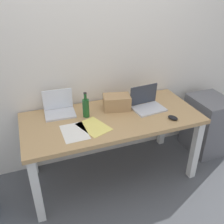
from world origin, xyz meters
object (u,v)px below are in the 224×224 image
object	(u,v)px
desk	(112,125)
laptop_right	(147,104)
computer_mouse	(173,118)
laptop_left	(59,109)
beer_bottle	(86,107)
filing_cabinet	(207,125)
cardboard_box	(117,102)

from	to	relation	value
desk	laptop_right	xyz separation A→B (m)	(0.39, 0.04, 0.14)
desk	computer_mouse	world-z (taller)	computer_mouse
laptop_left	beer_bottle	distance (m)	0.28
filing_cabinet	beer_bottle	bearing A→B (deg)	178.09
laptop_left	beer_bottle	world-z (taller)	beer_bottle
laptop_left	filing_cabinet	size ratio (longest dim) A/B	0.44
beer_bottle	computer_mouse	distance (m)	0.83
desk	cardboard_box	xyz separation A→B (m)	(0.10, 0.14, 0.17)
desk	cardboard_box	bearing A→B (deg)	53.39
laptop_left	beer_bottle	size ratio (longest dim) A/B	1.19
laptop_left	computer_mouse	bearing A→B (deg)	-26.48
beer_bottle	cardboard_box	bearing A→B (deg)	8.19
desk	laptop_right	size ratio (longest dim) A/B	5.18
computer_mouse	cardboard_box	bearing A→B (deg)	109.69
computer_mouse	beer_bottle	bearing A→B (deg)	128.17
desk	computer_mouse	distance (m)	0.59
desk	beer_bottle	world-z (taller)	beer_bottle
beer_bottle	cardboard_box	size ratio (longest dim) A/B	0.94
laptop_right	filing_cabinet	size ratio (longest dim) A/B	0.48
laptop_left	filing_cabinet	distance (m)	1.76
computer_mouse	cardboard_box	xyz separation A→B (m)	(-0.42, 0.38, 0.05)
desk	beer_bottle	size ratio (longest dim) A/B	6.80
laptop_left	beer_bottle	xyz separation A→B (m)	(0.23, -0.15, 0.05)
laptop_right	computer_mouse	bearing A→B (deg)	-66.10
laptop_right	cardboard_box	xyz separation A→B (m)	(-0.29, 0.10, 0.02)
laptop_right	beer_bottle	bearing A→B (deg)	175.27
cardboard_box	desk	bearing A→B (deg)	-126.61
desk	laptop_left	bearing A→B (deg)	152.40
desk	beer_bottle	distance (m)	0.31
cardboard_box	laptop_right	bearing A→B (deg)	-18.88
cardboard_box	filing_cabinet	distance (m)	1.22
desk	filing_cabinet	distance (m)	1.27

